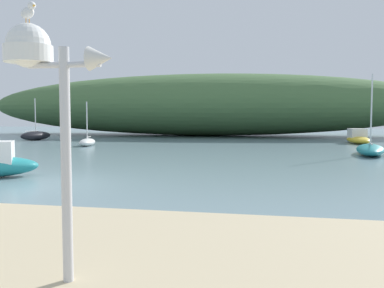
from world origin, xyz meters
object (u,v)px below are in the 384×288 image
sailboat_near_shore (36,136)px  motorboat_far_right (358,138)px  seagull_on_radar (28,11)px  sailboat_east_reach (370,149)px  sailboat_off_point (87,142)px  mast_structure (40,67)px

sailboat_near_shore → motorboat_far_right: bearing=2.4°
seagull_on_radar → motorboat_far_right: (8.89, 29.18, -2.93)m
sailboat_east_reach → sailboat_near_shore: bearing=161.2°
sailboat_off_point → seagull_on_radar: bearing=-66.1°
motorboat_far_right → sailboat_east_reach: size_ratio=0.94×
motorboat_far_right → sailboat_near_shore: size_ratio=1.20×
seagull_on_radar → sailboat_near_shore: 33.12m
seagull_on_radar → sailboat_near_shore: size_ratio=0.09×
sailboat_off_point → sailboat_near_shore: (-7.23, 5.33, 0.11)m
sailboat_off_point → mast_structure: bearing=-65.9°
seagull_on_radar → sailboat_east_reach: size_ratio=0.07×
seagull_on_radar → sailboat_near_shore: sailboat_near_shore is taller
sailboat_off_point → sailboat_east_reach: 18.13m
seagull_on_radar → sailboat_east_reach: sailboat_east_reach is taller
mast_structure → sailboat_off_point: (-10.20, 22.75, -2.41)m
mast_structure → sailboat_off_point: 25.05m
motorboat_far_right → sailboat_east_reach: sailboat_east_reach is taller
mast_structure → seagull_on_radar: (-0.13, -0.01, 0.64)m
sailboat_off_point → motorboat_far_right: (18.95, 6.42, 0.12)m
seagull_on_radar → mast_structure: bearing=3.5°
mast_structure → motorboat_far_right: bearing=73.3°
sailboat_off_point → sailboat_east_reach: (17.84, -3.22, 0.02)m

